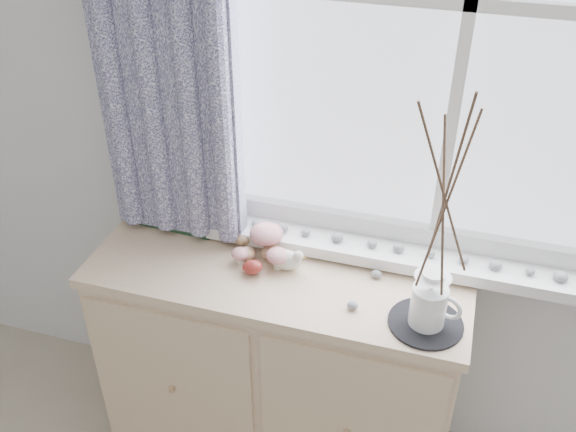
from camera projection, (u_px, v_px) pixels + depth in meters
The scene contains 8 objects.
sideboard at pixel (278, 367), 2.23m from camera, with size 1.20×0.45×0.85m.
botanical_book at pixel (171, 201), 2.12m from camera, with size 0.33×0.13×0.23m, color #1E4026, non-canonical shape.
toadstool_cluster at pixel (266, 242), 2.02m from camera, with size 0.19×0.16×0.10m.
wooden_eggs at pixel (253, 252), 2.03m from camera, with size 0.16×0.17×0.07m.
songbird_figurine at pixel (285, 258), 1.99m from camera, with size 0.14×0.06×0.07m, color white, non-canonical shape.
crocheted_doily at pixel (425, 323), 1.80m from camera, with size 0.21×0.21×0.01m, color black.
twig_pitcher at pixel (447, 193), 1.56m from camera, with size 0.34×0.34×0.76m.
sideboard_pebbles at pixel (386, 298), 1.87m from camera, with size 0.25×0.19×0.02m.
Camera 1 is at (0.33, 0.28, 2.11)m, focal length 40.00 mm.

